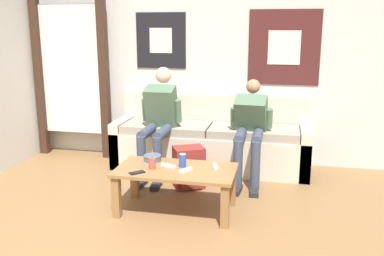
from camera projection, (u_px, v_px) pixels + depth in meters
name	position (u px, v px, depth m)	size (l,w,h in m)	color
wall_back	(199.00, 59.00, 5.31)	(10.00, 0.07, 2.55)	silver
door_frame	(71.00, 64.00, 5.45)	(1.00, 0.10, 2.15)	#382319
couch	(211.00, 143.00, 5.16)	(2.32, 0.70, 0.85)	beige
coffee_table	(176.00, 176.00, 3.91)	(1.09, 0.59, 0.41)	olive
person_seated_adult	(159.00, 117.00, 4.84)	(0.47, 0.88, 1.22)	#384256
person_seated_teen	(250.00, 127.00, 4.65)	(0.47, 0.87, 1.10)	#384256
backpack	(189.00, 168.00, 4.53)	(0.38, 0.36, 0.44)	maroon
ceramic_bowl	(152.00, 157.00, 4.11)	(0.17, 0.17, 0.06)	#475B75
pillar_candle	(152.00, 163.00, 3.88)	(0.06, 0.06, 0.12)	#B24C42
drink_can_blue	(183.00, 160.00, 3.93)	(0.07, 0.07, 0.12)	#28479E
game_controller_near_left	(168.00, 165.00, 3.94)	(0.15, 0.08, 0.03)	white
game_controller_near_right	(215.00, 166.00, 3.92)	(0.07, 0.15, 0.03)	white
game_controller_far_center	(186.00, 170.00, 3.82)	(0.10, 0.14, 0.03)	white
cell_phone	(137.00, 173.00, 3.77)	(0.14, 0.14, 0.01)	black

